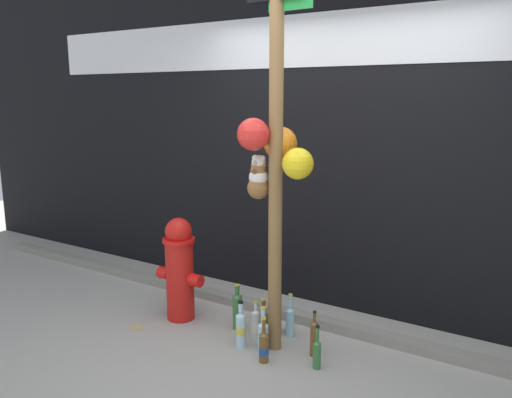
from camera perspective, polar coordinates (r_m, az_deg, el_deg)
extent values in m
plane|color=#9E9B93|center=(3.62, -0.42, -19.39)|extent=(14.00, 14.00, 0.00)
cube|color=black|center=(4.44, 10.15, 12.56)|extent=(10.00, 0.20, 3.91)
cube|color=silver|center=(4.80, -1.10, 16.98)|extent=(4.90, 0.01, 0.44)
cube|color=gray|center=(4.34, 6.47, -13.37)|extent=(8.00, 0.12, 0.08)
cylinder|color=olive|center=(3.56, 2.23, 3.69)|extent=(0.10, 0.10, 2.75)
cube|color=#198C33|center=(3.53, 3.87, 21.33)|extent=(0.33, 0.04, 0.12)
sphere|color=orange|center=(3.65, 2.76, 6.24)|extent=(0.24, 0.24, 0.24)
sphere|color=red|center=(3.51, -0.32, 7.26)|extent=(0.23, 0.23, 0.23)
sphere|color=yellow|center=(3.40, 4.73, 3.98)|extent=(0.21, 0.21, 0.21)
sphere|color=brown|center=(3.65, 0.28, 1.26)|extent=(0.16, 0.16, 0.16)
sphere|color=brown|center=(3.63, 0.28, 3.21)|extent=(0.12, 0.12, 0.12)
sphere|color=brown|center=(3.65, -0.23, 3.80)|extent=(0.05, 0.05, 0.05)
sphere|color=brown|center=(3.61, 0.80, 3.72)|extent=(0.05, 0.05, 0.05)
sphere|color=brown|center=(3.59, -0.14, 3.11)|extent=(0.04, 0.04, 0.04)
sphere|color=silver|center=(3.64, 0.31, 2.44)|extent=(0.14, 0.14, 0.14)
sphere|color=silver|center=(3.63, 0.31, 4.15)|extent=(0.10, 0.10, 0.10)
sphere|color=silver|center=(3.64, -0.14, 4.66)|extent=(0.04, 0.04, 0.04)
sphere|color=silver|center=(3.60, 0.76, 4.60)|extent=(0.04, 0.04, 0.04)
sphere|color=#9D9992|center=(3.59, -0.06, 4.07)|extent=(0.04, 0.04, 0.04)
cylinder|color=red|center=(4.37, -8.52, -9.02)|extent=(0.23, 0.23, 0.67)
cylinder|color=red|center=(4.26, -8.66, -4.57)|extent=(0.27, 0.27, 0.03)
sphere|color=red|center=(4.24, -8.69, -3.59)|extent=(0.22, 0.22, 0.22)
cylinder|color=red|center=(4.46, -10.21, -8.16)|extent=(0.11, 0.11, 0.11)
cylinder|color=red|center=(4.25, -6.78, -9.05)|extent=(0.11, 0.11, 0.11)
cylinder|color=brown|center=(4.10, 0.86, -14.05)|extent=(0.07, 0.07, 0.18)
cone|color=brown|center=(4.06, 0.86, -12.72)|extent=(0.07, 0.07, 0.03)
cylinder|color=brown|center=(4.03, 0.87, -11.92)|extent=(0.03, 0.03, 0.09)
cylinder|color=#1E478C|center=(4.10, 0.86, -14.04)|extent=(0.08, 0.08, 0.05)
cylinder|color=gold|center=(4.01, 0.87, -11.23)|extent=(0.04, 0.04, 0.01)
cylinder|color=brown|center=(3.75, 0.87, -16.43)|extent=(0.07, 0.07, 0.20)
cone|color=brown|center=(3.70, 0.88, -14.85)|extent=(0.07, 0.07, 0.03)
cylinder|color=brown|center=(3.67, 0.88, -14.02)|extent=(0.03, 0.03, 0.09)
cylinder|color=#1E478C|center=(3.76, 0.87, -16.67)|extent=(0.07, 0.07, 0.06)
cylinder|color=gold|center=(3.65, 0.89, -13.28)|extent=(0.03, 0.03, 0.01)
cylinder|color=#B2DBEA|center=(3.88, 0.79, -15.40)|extent=(0.08, 0.08, 0.21)
cone|color=#B2DBEA|center=(3.82, 0.79, -13.78)|extent=(0.08, 0.08, 0.03)
cylinder|color=#B2DBEA|center=(3.79, 0.80, -12.89)|extent=(0.04, 0.04, 0.10)
cylinder|color=gold|center=(3.77, 0.80, -12.11)|extent=(0.04, 0.04, 0.01)
cylinder|color=#337038|center=(3.70, 6.85, -17.08)|extent=(0.06, 0.06, 0.18)
cone|color=#337038|center=(3.66, 6.89, -15.65)|extent=(0.06, 0.06, 0.02)
cylinder|color=#337038|center=(3.63, 6.92, -14.82)|extent=(0.02, 0.02, 0.10)
cylinder|color=black|center=(3.61, 6.94, -14.05)|extent=(0.03, 0.03, 0.01)
cylinder|color=brown|center=(3.84, 6.53, -15.42)|extent=(0.06, 0.06, 0.25)
cone|color=brown|center=(3.78, 6.57, -13.60)|extent=(0.06, 0.06, 0.02)
cylinder|color=brown|center=(3.77, 6.59, -13.01)|extent=(0.02, 0.02, 0.06)
cylinder|color=black|center=(3.75, 6.60, -12.49)|extent=(0.03, 0.03, 0.01)
cylinder|color=silver|center=(4.02, -0.02, -14.17)|extent=(0.06, 0.06, 0.24)
cone|color=silver|center=(3.96, -0.02, -12.44)|extent=(0.06, 0.06, 0.03)
cylinder|color=silver|center=(3.95, -0.02, -11.94)|extent=(0.03, 0.03, 0.05)
cylinder|color=silver|center=(4.02, -0.02, -14.13)|extent=(0.07, 0.07, 0.08)
cylinder|color=gold|center=(3.93, -0.02, -11.52)|extent=(0.03, 0.03, 0.01)
cylinder|color=#93CCE0|center=(4.12, 3.85, -13.71)|extent=(0.07, 0.07, 0.21)
cone|color=#93CCE0|center=(4.07, 3.87, -12.19)|extent=(0.07, 0.07, 0.03)
cylinder|color=#93CCE0|center=(4.05, 3.89, -11.38)|extent=(0.03, 0.03, 0.10)
cylinder|color=gold|center=(4.03, 3.90, -10.67)|extent=(0.03, 0.03, 0.01)
cylinder|color=brown|center=(4.16, 2.43, -13.44)|extent=(0.06, 0.06, 0.21)
cone|color=brown|center=(4.12, 2.44, -11.97)|extent=(0.06, 0.06, 0.02)
cylinder|color=brown|center=(4.09, 2.45, -11.20)|extent=(0.03, 0.03, 0.10)
cylinder|color=#D8C64C|center=(4.17, 2.43, -13.65)|extent=(0.06, 0.06, 0.05)
cylinder|color=black|center=(4.07, 2.46, -10.49)|extent=(0.03, 0.03, 0.01)
cylinder|color=#337038|center=(4.21, -2.10, -12.64)|extent=(0.08, 0.08, 0.28)
cone|color=#337038|center=(4.15, -2.12, -10.70)|extent=(0.08, 0.08, 0.03)
cylinder|color=#337038|center=(4.13, -2.12, -10.11)|extent=(0.04, 0.04, 0.06)
cylinder|color=gold|center=(4.12, -2.13, -9.64)|extent=(0.04, 0.04, 0.01)
cylinder|color=#B2DBEA|center=(3.94, -1.71, -14.61)|extent=(0.07, 0.07, 0.25)
cone|color=#B2DBEA|center=(3.88, -1.73, -12.74)|extent=(0.07, 0.07, 0.03)
cylinder|color=#B2DBEA|center=(3.86, -1.73, -12.07)|extent=(0.04, 0.04, 0.07)
cylinder|color=#D8C64C|center=(3.93, -1.71, -14.50)|extent=(0.08, 0.08, 0.06)
cylinder|color=black|center=(3.84, -1.73, -11.51)|extent=(0.04, 0.04, 0.01)
cube|color=#8C99B2|center=(5.38, -10.46, -8.88)|extent=(0.10, 0.09, 0.01)
cube|color=tan|center=(4.39, -13.27, -13.83)|extent=(0.15, 0.15, 0.01)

